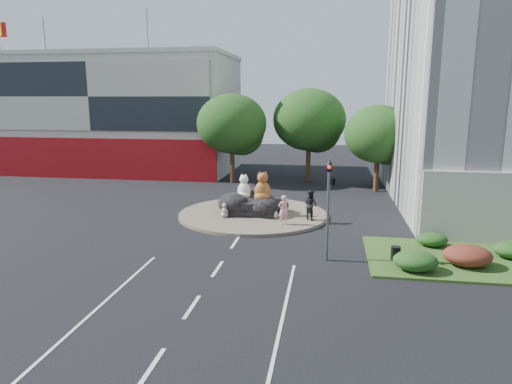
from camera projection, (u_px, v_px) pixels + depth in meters
ground at (217, 269)px, 21.22m from camera, size 120.00×120.00×0.00m
roundabout_island at (253, 214)px, 30.87m from camera, size 10.00×10.00×0.20m
rock_plinth at (253, 206)px, 30.76m from camera, size 3.20×2.60×0.90m
shophouse_block at (118, 114)px, 49.80m from camera, size 25.20×12.30×17.40m
grass_verge at (471, 260)px, 22.23m from camera, size 10.00×6.00×0.12m
tree_left at (233, 127)px, 42.12m from camera, size 6.46×6.46×8.27m
tree_mid at (310, 123)px, 42.90m from camera, size 6.84×6.84×8.76m
tree_right at (379, 137)px, 38.28m from camera, size 5.70×5.70×7.30m
hedge_near_green at (416, 261)px, 20.67m from camera, size 2.00×1.60×0.90m
hedge_red at (468, 256)px, 21.23m from camera, size 2.20×1.76×0.99m
hedge_back_green at (432, 239)px, 24.12m from camera, size 1.60×1.28×0.72m
traffic_light at (331, 188)px, 21.63m from camera, size 0.44×1.24×5.00m
street_lamp at (468, 156)px, 26.04m from camera, size 2.34×0.22×8.06m
cat_white at (244, 187)px, 30.63m from camera, size 1.31×1.23×1.77m
cat_tabby at (263, 186)px, 29.97m from camera, size 1.52×1.41×2.06m
kitten_calico at (225, 210)px, 29.67m from camera, size 0.78×0.77×0.98m
kitten_white at (275, 212)px, 29.53m from camera, size 0.61×0.59×0.78m
pedestrian_pink at (283, 210)px, 27.90m from camera, size 0.80×0.72×1.82m
pedestrian_dark at (311, 205)px, 29.02m from camera, size 1.19×1.18×1.94m
parked_car at (139, 171)px, 45.20m from camera, size 4.74×1.87×1.53m
litter_bin at (396, 253)px, 22.11m from camera, size 0.57×0.57×0.64m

